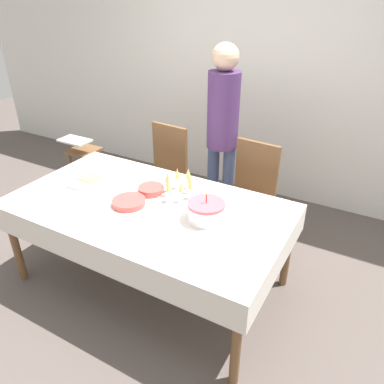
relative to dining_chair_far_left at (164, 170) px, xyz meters
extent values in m
plane|color=#564C47|center=(0.44, -0.89, -0.53)|extent=(12.00, 12.00, 0.00)
cube|color=silver|center=(0.44, 1.06, 0.82)|extent=(8.00, 0.05, 2.70)
cube|color=silver|center=(0.44, -0.89, 0.18)|extent=(2.00, 1.10, 0.03)
cube|color=silver|center=(0.44, -0.89, 0.09)|extent=(2.03, 1.13, 0.21)
cylinder|color=brown|center=(-0.50, -1.38, -0.18)|extent=(0.06, 0.06, 0.70)
cylinder|color=brown|center=(1.39, -1.38, -0.18)|extent=(0.06, 0.06, 0.70)
cylinder|color=brown|center=(-0.50, -0.39, -0.18)|extent=(0.06, 0.06, 0.70)
cylinder|color=brown|center=(1.39, -0.39, -0.18)|extent=(0.06, 0.06, 0.70)
cube|color=brown|center=(-0.01, -0.08, -0.09)|extent=(0.45, 0.45, 0.04)
cube|color=brown|center=(0.01, 0.11, 0.18)|extent=(0.40, 0.07, 0.50)
cylinder|color=brown|center=(0.16, -0.28, -0.32)|extent=(0.04, 0.04, 0.42)
cylinder|color=brown|center=(-0.20, -0.25, -0.32)|extent=(0.04, 0.04, 0.42)
cylinder|color=brown|center=(0.19, 0.08, -0.32)|extent=(0.04, 0.04, 0.42)
cylinder|color=brown|center=(-0.17, 0.11, -0.32)|extent=(0.04, 0.04, 0.42)
cube|color=brown|center=(0.89, -0.08, -0.09)|extent=(0.45, 0.45, 0.04)
cube|color=brown|center=(0.91, 0.11, 0.18)|extent=(0.40, 0.07, 0.50)
cylinder|color=brown|center=(1.06, -0.28, -0.32)|extent=(0.04, 0.04, 0.42)
cylinder|color=brown|center=(0.70, -0.25, -0.32)|extent=(0.04, 0.04, 0.42)
cylinder|color=brown|center=(1.09, 0.08, -0.32)|extent=(0.04, 0.04, 0.42)
cylinder|color=brown|center=(0.73, 0.11, -0.32)|extent=(0.04, 0.04, 0.42)
cylinder|color=white|center=(0.91, -0.85, 0.25)|extent=(0.25, 0.25, 0.11)
cylinder|color=#D15B66|center=(0.91, -0.85, 0.32)|extent=(0.26, 0.26, 0.02)
cylinder|color=#E53F3F|center=(0.91, -0.85, 0.36)|extent=(0.01, 0.01, 0.06)
sphere|color=#F9CC4C|center=(0.91, -0.85, 0.40)|extent=(0.01, 0.01, 0.01)
cylinder|color=silver|center=(0.58, -0.65, 0.20)|extent=(0.33, 0.33, 0.01)
cylinder|color=silver|center=(0.68, -0.66, 0.20)|extent=(0.05, 0.05, 0.00)
cylinder|color=silver|center=(0.68, -0.66, 0.25)|extent=(0.01, 0.01, 0.08)
cone|color=#E0CC72|center=(0.68, -0.66, 0.33)|extent=(0.04, 0.04, 0.08)
cylinder|color=silver|center=(0.63, -0.59, 0.20)|extent=(0.05, 0.05, 0.00)
cylinder|color=silver|center=(0.63, -0.59, 0.25)|extent=(0.01, 0.01, 0.08)
cone|color=#E0CC72|center=(0.63, -0.59, 0.33)|extent=(0.04, 0.04, 0.08)
cylinder|color=silver|center=(0.58, -0.53, 0.20)|extent=(0.05, 0.05, 0.00)
cylinder|color=silver|center=(0.58, -0.53, 0.25)|extent=(0.01, 0.01, 0.08)
cone|color=#E0CC72|center=(0.58, -0.53, 0.33)|extent=(0.04, 0.04, 0.08)
cylinder|color=silver|center=(0.51, -0.57, 0.20)|extent=(0.05, 0.05, 0.00)
cylinder|color=silver|center=(0.51, -0.57, 0.25)|extent=(0.01, 0.01, 0.08)
cone|color=#E0CC72|center=(0.51, -0.57, 0.33)|extent=(0.04, 0.04, 0.08)
cylinder|color=silver|center=(0.48, -0.65, 0.20)|extent=(0.05, 0.05, 0.00)
cylinder|color=silver|center=(0.48, -0.65, 0.25)|extent=(0.01, 0.01, 0.08)
cone|color=#E0CC72|center=(0.48, -0.65, 0.33)|extent=(0.04, 0.04, 0.08)
cylinder|color=silver|center=(0.52, -0.71, 0.20)|extent=(0.05, 0.05, 0.00)
cylinder|color=silver|center=(0.52, -0.71, 0.25)|extent=(0.01, 0.01, 0.08)
cone|color=#E0CC72|center=(0.52, -0.71, 0.33)|extent=(0.04, 0.04, 0.08)
cylinder|color=silver|center=(0.57, -0.78, 0.20)|extent=(0.05, 0.05, 0.00)
cylinder|color=silver|center=(0.57, -0.78, 0.25)|extent=(0.01, 0.01, 0.08)
cone|color=#E0CC72|center=(0.57, -0.78, 0.33)|extent=(0.04, 0.04, 0.08)
cylinder|color=silver|center=(0.65, -0.74, 0.20)|extent=(0.05, 0.05, 0.00)
cylinder|color=silver|center=(0.65, -0.74, 0.25)|extent=(0.01, 0.01, 0.08)
cone|color=#E0CC72|center=(0.65, -0.74, 0.33)|extent=(0.04, 0.04, 0.08)
cylinder|color=#CC4C47|center=(0.33, -0.95, 0.20)|extent=(0.24, 0.24, 0.01)
cylinder|color=#CC4C47|center=(0.33, -0.95, 0.21)|extent=(0.24, 0.24, 0.01)
cylinder|color=#CC4C47|center=(0.33, -0.95, 0.21)|extent=(0.24, 0.24, 0.01)
cylinder|color=#CC4C47|center=(0.33, -0.95, 0.22)|extent=(0.24, 0.24, 0.01)
cylinder|color=#CC4C47|center=(0.33, -0.95, 0.23)|extent=(0.24, 0.24, 0.01)
cylinder|color=#CC4C47|center=(0.33, -0.95, 0.24)|extent=(0.24, 0.24, 0.01)
cylinder|color=#CC4C47|center=(0.37, -0.72, 0.20)|extent=(0.20, 0.20, 0.01)
cylinder|color=#CC4C47|center=(0.37, -0.72, 0.21)|extent=(0.20, 0.20, 0.01)
cylinder|color=#CC4C47|center=(0.37, -0.72, 0.21)|extent=(0.20, 0.20, 0.01)
cylinder|color=#CC4C47|center=(0.37, -0.72, 0.22)|extent=(0.20, 0.20, 0.01)
cylinder|color=#CC4C47|center=(0.37, -0.72, 0.23)|extent=(0.20, 0.20, 0.01)
cylinder|color=#CC4C47|center=(0.37, -0.72, 0.24)|extent=(0.20, 0.20, 0.01)
cylinder|color=#CC4C47|center=(0.37, -0.72, 0.24)|extent=(0.20, 0.20, 0.01)
cube|color=silver|center=(0.94, -1.06, 0.20)|extent=(0.30, 0.09, 0.00)
cube|color=silver|center=(-0.19, -0.95, 0.21)|extent=(0.17, 0.08, 0.02)
cube|color=#E0D166|center=(-0.22, -0.77, 0.20)|extent=(0.15, 0.15, 0.01)
cylinder|color=#3F4C72|center=(0.47, 0.15, -0.11)|extent=(0.11, 0.11, 0.84)
cylinder|color=#3F4C72|center=(0.63, 0.15, -0.11)|extent=(0.11, 0.11, 0.84)
cylinder|color=#4C2D60|center=(0.55, 0.15, 0.64)|extent=(0.28, 0.28, 0.66)
sphere|color=#D8B293|center=(0.55, 0.15, 1.09)|extent=(0.23, 0.23, 0.23)
cube|color=brown|center=(-1.01, -0.05, 0.02)|extent=(0.30, 0.30, 0.03)
cube|color=silver|center=(-1.01, -0.15, 0.17)|extent=(0.33, 0.20, 0.02)
cylinder|color=brown|center=(-1.12, -0.16, -0.26)|extent=(0.03, 0.03, 0.54)
cylinder|color=brown|center=(-0.90, -0.16, -0.26)|extent=(0.03, 0.03, 0.54)
cylinder|color=brown|center=(-1.12, 0.06, -0.26)|extent=(0.03, 0.03, 0.54)
cylinder|color=brown|center=(-0.90, 0.06, -0.26)|extent=(0.03, 0.03, 0.54)
camera|label=1|loc=(1.88, -2.76, 1.59)|focal=35.00mm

